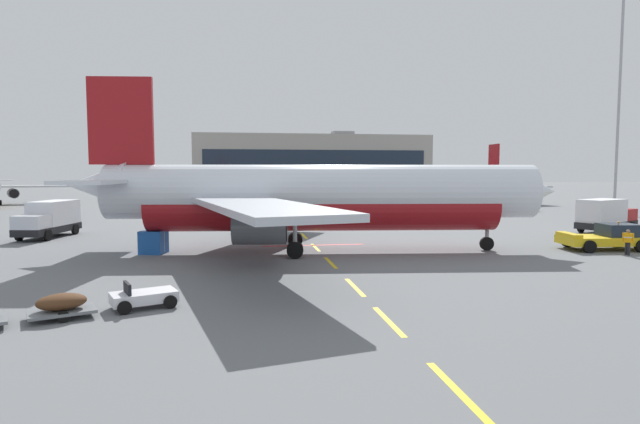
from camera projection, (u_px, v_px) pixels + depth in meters
ground at (476, 220)px, 61.11m from camera, size 400.00×400.00×0.00m
apron_paint_markings at (293, 224)px, 55.80m from camera, size 8.00×97.67×0.01m
airliner_foreground at (315, 197)px, 36.53m from camera, size 34.82×34.43×12.20m
pushback_tug at (607, 237)px, 37.74m from camera, size 6.23×3.61×2.08m
airliner_mid_left at (468, 186)px, 89.76m from camera, size 27.93×28.20×9.88m
catering_truck at (606, 215)px, 48.47m from camera, size 7.35×5.16×3.14m
ground_power_truck at (49, 218)px, 44.83m from camera, size 3.65×7.32×3.14m
baggage_train at (63, 305)px, 20.07m from camera, size 8.51×4.63×1.14m
ground_crew_worker at (628, 240)px, 35.20m from camera, size 0.53×0.57×1.77m
uld_cargo_container at (154, 242)px, 36.02m from camera, size 1.95×1.92×1.60m
apron_light_mast_far at (620, 76)px, 68.78m from camera, size 1.80×1.80×30.29m
terminal_satellite at (310, 164)px, 147.24m from camera, size 63.37×26.65×17.18m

